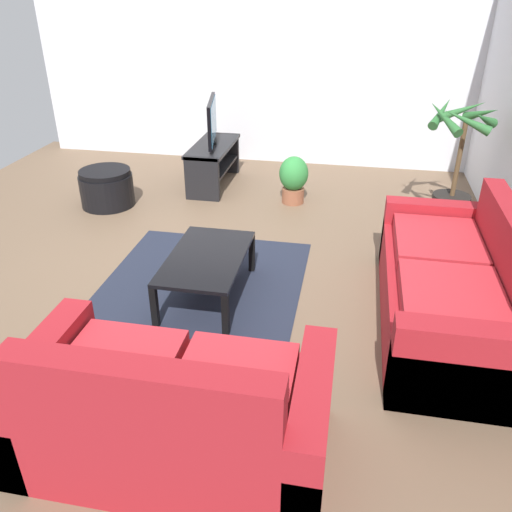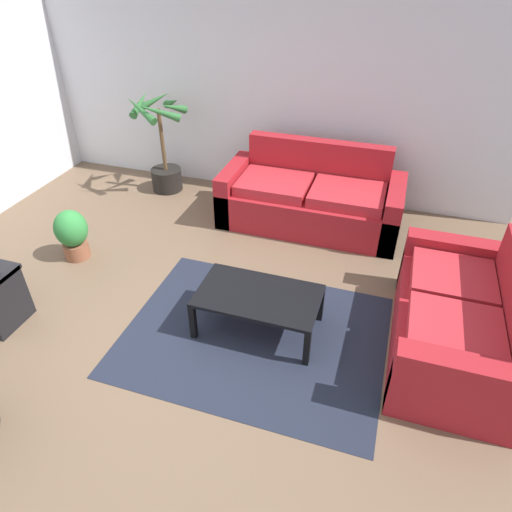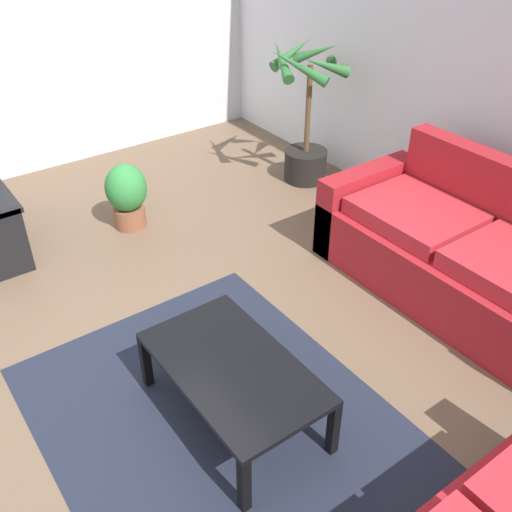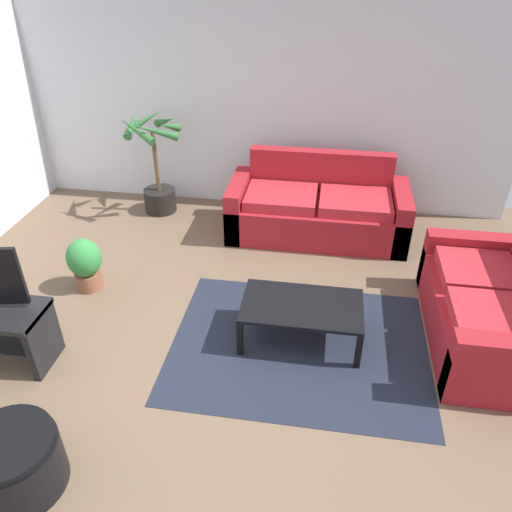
{
  "view_description": "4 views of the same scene",
  "coord_description": "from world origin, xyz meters",
  "px_view_note": "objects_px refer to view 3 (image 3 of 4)",
  "views": [
    {
      "loc": [
        4.21,
        1.48,
        2.35
      ],
      "look_at": [
        0.69,
        0.8,
        0.42
      ],
      "focal_mm": 36.57,
      "sensor_mm": 36.0,
      "label": 1
    },
    {
      "loc": [
        1.56,
        -2.36,
        2.83
      ],
      "look_at": [
        0.63,
        0.48,
        0.7
      ],
      "focal_mm": 31.85,
      "sensor_mm": 36.0,
      "label": 2
    },
    {
      "loc": [
        2.51,
        -0.78,
        2.54
      ],
      "look_at": [
        0.24,
        0.86,
        0.63
      ],
      "focal_mm": 40.98,
      "sensor_mm": 36.0,
      "label": 3
    },
    {
      "loc": [
        0.81,
        -2.93,
        3.01
      ],
      "look_at": [
        0.22,
        0.78,
        0.57
      ],
      "focal_mm": 34.88,
      "sensor_mm": 36.0,
      "label": 4
    }
  ],
  "objects_px": {
    "potted_palm": "(306,128)",
    "coffee_table": "(233,371)",
    "couch_main": "(468,258)",
    "potted_plant_small": "(127,194)"
  },
  "relations": [
    {
      "from": "coffee_table",
      "to": "couch_main",
      "type": "bearing_deg",
      "value": 88.98
    },
    {
      "from": "potted_palm",
      "to": "potted_plant_small",
      "type": "xyz_separation_m",
      "value": [
        -0.19,
        -1.71,
        -0.22
      ]
    },
    {
      "from": "couch_main",
      "to": "potted_plant_small",
      "type": "distance_m",
      "value": 2.64
    },
    {
      "from": "potted_palm",
      "to": "coffee_table",
      "type": "bearing_deg",
      "value": -47.21
    },
    {
      "from": "couch_main",
      "to": "potted_plant_small",
      "type": "bearing_deg",
      "value": -146.39
    },
    {
      "from": "couch_main",
      "to": "potted_palm",
      "type": "height_order",
      "value": "potted_palm"
    },
    {
      "from": "coffee_table",
      "to": "potted_palm",
      "type": "relative_size",
      "value": 0.8
    },
    {
      "from": "couch_main",
      "to": "coffee_table",
      "type": "height_order",
      "value": "couch_main"
    },
    {
      "from": "couch_main",
      "to": "potted_plant_small",
      "type": "relative_size",
      "value": 3.7
    },
    {
      "from": "couch_main",
      "to": "coffee_table",
      "type": "distance_m",
      "value": 1.89
    }
  ]
}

